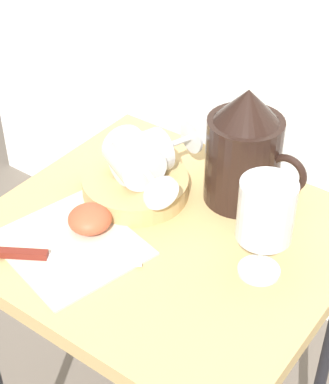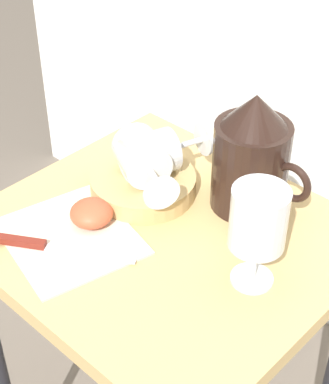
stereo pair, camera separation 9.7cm
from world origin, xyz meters
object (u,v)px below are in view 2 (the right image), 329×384
(wine_glass_tipped_near, at_px, (151,154))
(apple_half_left, at_px, (92,213))
(basket_tray, at_px, (143,184))
(table, at_px, (164,264))
(pitcher, at_px, (251,163))
(wine_glass_upright, at_px, (258,223))
(wine_glass_tipped_far, at_px, (143,157))
(knife, at_px, (42,245))

(wine_glass_tipped_near, bearing_deg, apple_half_left, -91.68)
(basket_tray, relative_size, apple_half_left, 2.60)
(table, distance_m, pitcher, 0.22)
(apple_half_left, bearing_deg, table, 34.48)
(apple_half_left, bearing_deg, basket_tray, 90.25)
(wine_glass_upright, relative_size, apple_half_left, 2.33)
(pitcher, bearing_deg, wine_glass_upright, -50.43)
(basket_tray, distance_m, pitcher, 0.19)
(table, bearing_deg, wine_glass_tipped_near, 144.36)
(table, xyz_separation_m, apple_half_left, (-0.10, -0.07, 0.09))
(wine_glass_tipped_far, bearing_deg, knife, -93.10)
(pitcher, distance_m, wine_glass_tipped_near, 0.17)
(table, relative_size, apple_half_left, 10.27)
(table, height_order, wine_glass_tipped_far, wine_glass_tipped_far)
(pitcher, height_order, wine_glass_tipped_far, pitcher)
(wine_glass_tipped_far, height_order, apple_half_left, wine_glass_tipped_far)
(wine_glass_tipped_far, bearing_deg, wine_glass_tipped_near, 81.69)
(wine_glass_tipped_near, distance_m, apple_half_left, 0.14)
(table, xyz_separation_m, knife, (-0.11, -0.16, 0.08))
(table, bearing_deg, pitcher, 71.09)
(wine_glass_tipped_near, bearing_deg, wine_glass_upright, -12.47)
(basket_tray, bearing_deg, knife, -92.59)
(wine_glass_upright, relative_size, wine_glass_tipped_near, 0.98)
(wine_glass_tipped_near, bearing_deg, wine_glass_tipped_far, -98.31)
(wine_glass_upright, bearing_deg, wine_glass_tipped_far, 171.51)
(basket_tray, xyz_separation_m, wine_glass_upright, (0.27, -0.04, 0.09))
(wine_glass_tipped_far, height_order, knife, wine_glass_tipped_far)
(basket_tray, bearing_deg, pitcher, 33.50)
(table, relative_size, pitcher, 3.48)
(wine_glass_tipped_far, xyz_separation_m, knife, (-0.01, -0.21, -0.07))
(table, distance_m, wine_glass_tipped_near, 0.19)
(basket_tray, relative_size, wine_glass_tipped_near, 1.10)
(apple_half_left, distance_m, knife, 0.10)
(wine_glass_tipped_far, distance_m, knife, 0.22)
(pitcher, height_order, knife, pitcher)
(wine_glass_upright, distance_m, wine_glass_tipped_far, 0.27)
(table, height_order, apple_half_left, apple_half_left)
(table, relative_size, wine_glass_tipped_far, 4.34)
(pitcher, bearing_deg, apple_half_left, -124.50)
(knife, bearing_deg, wine_glass_upright, 31.73)
(pitcher, distance_m, wine_glass_tipped_far, 0.18)
(basket_tray, height_order, apple_half_left, apple_half_left)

